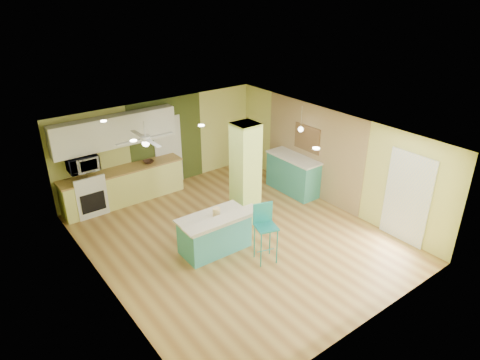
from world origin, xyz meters
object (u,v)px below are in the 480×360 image
Objects in this scene: peninsula at (215,233)px; canister at (216,212)px; fruit_bowl at (148,162)px; bar_stool at (265,223)px; side_counter at (293,174)px.

canister is at bearing 17.13° from peninsula.
fruit_bowl is 3.25m from canister.
peninsula is 1.17m from bar_stool.
side_counter is (2.70, 1.95, -0.34)m from bar_stool.
peninsula is 0.48m from canister.
fruit_bowl is 1.45× the size of canister.
bar_stool is 4.19m from fruit_bowl.
bar_stool reaches higher than fruit_bowl.
side_counter is 3.96m from fruit_bowl.
peninsula is 9.26× the size of canister.
canister reaches higher than fruit_bowl.
canister is at bearing 139.81° from bar_stool.
bar_stool is 1.07m from canister.
peninsula is 3.51m from side_counter.
fruit_bowl is (0.08, 3.27, 0.54)m from peninsula.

